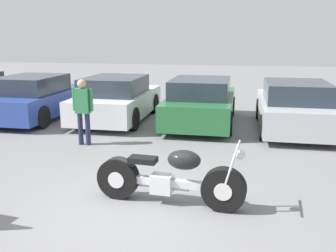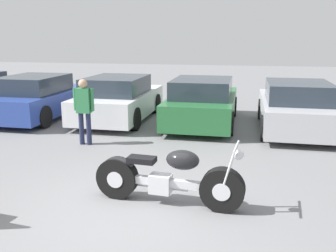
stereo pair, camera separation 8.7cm
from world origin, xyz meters
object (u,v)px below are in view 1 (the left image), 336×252
object	(u,v)px
parked_car_white	(117,99)
parked_car_silver	(294,107)
motorcycle	(168,178)
parked_car_green	(201,103)
person_standing	(83,107)
parked_car_blue	(36,98)

from	to	relation	value
parked_car_white	parked_car_silver	bearing A→B (deg)	-3.45
motorcycle	parked_car_green	xyz separation A→B (m)	(-0.10, 5.63, 0.23)
parked_car_green	person_standing	xyz separation A→B (m)	(-2.55, -2.76, 0.29)
parked_car_white	person_standing	bearing A→B (deg)	-87.92
parked_car_silver	person_standing	bearing A→B (deg)	-154.20
parked_car_silver	parked_car_green	bearing A→B (deg)	174.64
parked_car_blue	parked_car_silver	world-z (taller)	same
person_standing	parked_car_white	bearing A→B (deg)	92.08
parked_car_blue	person_standing	distance (m)	3.77
motorcycle	parked_car_white	bearing A→B (deg)	115.72
parked_car_blue	parked_car_silver	xyz separation A→B (m)	(7.95, -0.05, 0.00)
parked_car_white	person_standing	xyz separation A→B (m)	(0.10, -2.83, 0.29)
motorcycle	person_standing	size ratio (longest dim) A/B	1.50
motorcycle	parked_car_white	xyz separation A→B (m)	(-2.75, 5.70, 0.23)
person_standing	motorcycle	bearing A→B (deg)	-47.37
parked_car_blue	person_standing	xyz separation A→B (m)	(2.75, -2.56, 0.29)
parked_car_green	person_standing	bearing A→B (deg)	-132.70
parked_car_blue	parked_car_silver	size ratio (longest dim) A/B	1.00
parked_car_blue	parked_car_white	bearing A→B (deg)	5.85
motorcycle	parked_car_blue	bearing A→B (deg)	134.82
parked_car_blue	person_standing	bearing A→B (deg)	-42.92
parked_car_white	parked_car_green	size ratio (longest dim) A/B	1.00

